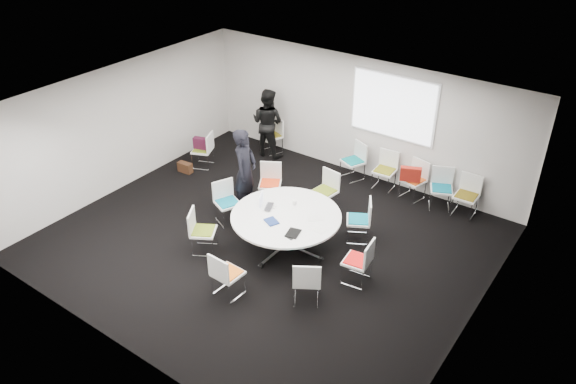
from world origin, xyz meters
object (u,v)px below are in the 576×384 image
Objects in this scene: chair_ring_b at (358,227)px; person_main at (245,171)px; chair_ring_a at (357,269)px; chair_ring_f at (203,239)px; chair_person_back at (272,142)px; chair_back_d at (440,196)px; person_back at (268,123)px; chair_back_a at (353,168)px; maroon_bag at (202,143)px; chair_back_e at (465,203)px; chair_back_b at (384,177)px; brown_bag at (185,167)px; chair_ring_g at (228,282)px; cup at (295,202)px; chair_ring_h at (307,288)px; chair_ring_d at (270,191)px; laptop at (271,207)px; chair_spare_left at (203,156)px; conference_table at (286,224)px; chair_ring_e at (228,210)px; chair_ring_c at (325,198)px; chair_back_c at (413,187)px.

chair_ring_b is 2.60m from person_main.
person_main reaches higher than chair_ring_a.
chair_ring_f and chair_person_back have the same top height.
person_back reaches higher than chair_back_d.
chair_back_a is 3.64m from maroon_bag.
chair_ring_f is at bearing 47.43° from chair_back_e.
brown_bag is at bearing 22.82° from chair_back_b.
chair_ring_g is (1.19, -0.68, 0.00)m from chair_ring_f.
person_main reaches higher than chair_back_e.
chair_ring_a reaches higher than cup.
chair_ring_a is 3.24m from person_main.
maroon_bag is at bearing -167.54° from chair_ring_f.
cup is (-2.46, -2.71, 0.50)m from chair_back_e.
brown_bag is (-1.05, -1.90, -0.75)m from person_back.
brown_bag is at bearing 170.02° from cup.
chair_ring_g and chair_back_d have the same top height.
person_main is at bearing 89.14° from chair_back_a.
chair_ring_h is at bearing -28.32° from maroon_bag.
chair_ring_d is 4.12m from chair_back_e.
chair_ring_d is (-2.86, 1.26, 0.00)m from chair_ring_a.
chair_back_d reaches higher than maroon_bag.
chair_ring_d is at bearing -39.30° from person_main.
chair_ring_a is at bearing 178.74° from chair_ring_b.
chair_ring_d is 1.48m from laptop.
chair_spare_left is at bearing 52.70° from person_back.
chair_ring_b reaches higher than conference_table.
chair_ring_e is at bearing 132.73° from chair_person_back.
chair_back_b is 1.35m from chair_back_d.
chair_ring_e is at bearing 179.00° from conference_table.
chair_ring_f is 2.38m from chair_ring_h.
chair_back_b reaches higher than laptop.
cup is at bearing 74.57° from chair_back_b.
chair_ring_e is 1.00× the size of chair_ring_f.
chair_ring_c is 1.00× the size of chair_ring_d.
chair_back_c is 1.00× the size of chair_spare_left.
laptop is (2.28, -3.06, 0.47)m from chair_person_back.
chair_back_c is (1.51, -0.01, 0.00)m from chair_back_a.
chair_back_c and chair_spare_left have the same top height.
chair_ring_b is 2.25m from chair_ring_d.
maroon_bag reaches higher than laptop.
chair_ring_a is 5.35m from chair_person_back.
cup is at bearing -17.62° from maroon_bag.
conference_table is at bearing 92.35° from chair_ring_g.
chair_back_e is 5.04m from chair_person_back.
chair_ring_a is at bearing -12.13° from brown_bag.
chair_ring_f is at bearing 39.35° from chair_ring_e.
maroon_bag is (-5.93, -1.60, 0.34)m from chair_back_e.
chair_ring_f is at bearing -139.92° from conference_table.
person_main is at bearing -10.74° from brown_bag.
chair_back_e is 6.16m from maroon_bag.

